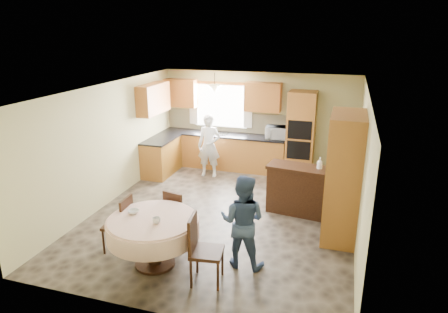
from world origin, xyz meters
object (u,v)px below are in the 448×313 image
chair_right (201,246)px  dining_table (153,229)px  sideboard (300,191)px  cupboard (344,177)px  person_sink (209,146)px  person_dining (243,221)px  chair_back (177,212)px  oven_tower (301,135)px  chair_left (122,222)px

chair_right → dining_table: bearing=70.1°
sideboard → cupboard: cupboard is taller
person_sink → person_dining: bearing=-68.9°
chair_right → person_dining: person_dining is taller
chair_right → chair_back: bearing=31.1°
oven_tower → chair_left: size_ratio=2.20×
oven_tower → chair_right: bearing=-99.4°
oven_tower → dining_table: (-1.65, -4.67, -0.43)m
oven_tower → dining_table: bearing=-109.5°
oven_tower → chair_left: (-2.35, -4.45, -0.53)m
sideboard → person_sink: (-2.41, 1.46, 0.32)m
oven_tower → sideboard: bearing=-82.8°
chair_left → oven_tower: bearing=149.1°
oven_tower → person_dining: oven_tower is taller
oven_tower → dining_table: 4.98m
person_dining → sideboard: bearing=-105.0°
sideboard → person_sink: person_sink is taller
chair_left → person_dining: bearing=92.5°
oven_tower → chair_back: 4.20m
dining_table → person_sink: bearing=97.0°
oven_tower → sideboard: size_ratio=1.65×
oven_tower → cupboard: cupboard is taller
sideboard → person_dining: bearing=-98.7°
dining_table → person_dining: person_dining is taller
sideboard → person_sink: bearing=156.5°
oven_tower → sideboard: 2.24m
dining_table → cupboard: bearing=34.2°
chair_left → person_sink: bearing=173.8°
sideboard → cupboard: (0.80, -0.69, 0.65)m
chair_back → chair_right: size_ratio=0.88×
chair_left → person_dining: 2.02m
person_sink → person_dining: 4.00m
chair_back → sideboard: bearing=-126.8°
sideboard → cupboard: 1.24m
dining_table → chair_left: size_ratio=1.47×
cupboard → chair_right: cupboard is taller
dining_table → person_sink: (-0.49, 3.99, 0.15)m
dining_table → oven_tower: bearing=70.5°
oven_tower → dining_table: oven_tower is taller
oven_tower → person_dining: 4.28m
sideboard → chair_left: bearing=-131.0°
sideboard → chair_left: 3.49m
cupboard → chair_right: size_ratio=2.12×
chair_left → chair_right: bearing=72.2°
cupboard → chair_left: size_ratio=2.30×
cupboard → person_dining: (-1.42, -1.43, -0.36)m
cupboard → person_sink: 3.88m
dining_table → chair_left: bearing=161.9°
chair_left → sideboard: bearing=128.4°
chair_right → person_sink: size_ratio=0.67×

